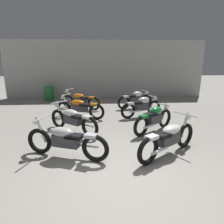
% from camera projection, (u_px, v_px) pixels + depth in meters
% --- Properties ---
extents(ground_plane, '(60.00, 60.00, 0.00)m').
position_uv_depth(ground_plane, '(122.00, 176.00, 3.89)').
color(ground_plane, gray).
extents(back_wall, '(12.64, 0.24, 3.60)m').
position_uv_depth(back_wall, '(106.00, 70.00, 12.14)').
color(back_wall, '#B2B2AD').
rests_on(back_wall, ground).
extents(motorcycle_left_row_0, '(2.08, 0.96, 0.97)m').
position_uv_depth(motorcycle_left_row_0, '(65.00, 140.00, 4.55)').
color(motorcycle_left_row_0, black).
rests_on(motorcycle_left_row_0, ground).
extents(motorcycle_left_row_1, '(1.74, 1.47, 0.97)m').
position_uv_depth(motorcycle_left_row_1, '(73.00, 119.00, 6.23)').
color(motorcycle_left_row_1, black).
rests_on(motorcycle_left_row_1, ground).
extents(motorcycle_left_row_2, '(2.05, 1.01, 0.97)m').
position_uv_depth(motorcycle_left_row_2, '(80.00, 107.00, 7.84)').
color(motorcycle_left_row_2, black).
rests_on(motorcycle_left_row_2, ground).
extents(motorcycle_left_row_3, '(1.98, 1.13, 0.97)m').
position_uv_depth(motorcycle_left_row_3, '(80.00, 100.00, 9.38)').
color(motorcycle_left_row_3, black).
rests_on(motorcycle_left_row_3, ground).
extents(motorcycle_right_row_0, '(1.85, 1.33, 0.97)m').
position_uv_depth(motorcycle_right_row_0, '(169.00, 138.00, 4.68)').
color(motorcycle_right_row_0, black).
rests_on(motorcycle_right_row_0, ground).
extents(motorcycle_right_row_1, '(1.62, 1.30, 0.88)m').
position_uv_depth(motorcycle_right_row_1, '(154.00, 118.00, 6.28)').
color(motorcycle_right_row_1, black).
rests_on(motorcycle_right_row_1, ground).
extents(motorcycle_right_row_2, '(1.87, 0.84, 0.88)m').
position_uv_depth(motorcycle_right_row_2, '(142.00, 106.00, 8.01)').
color(motorcycle_right_row_2, black).
rests_on(motorcycle_right_row_2, ground).
extents(motorcycle_right_row_3, '(1.88, 0.81, 0.88)m').
position_uv_depth(motorcycle_right_row_3, '(135.00, 99.00, 9.55)').
color(motorcycle_right_row_3, black).
rests_on(motorcycle_right_row_3, ground).
extents(oil_drum, '(0.59, 0.59, 0.85)m').
position_uv_depth(oil_drum, '(49.00, 94.00, 11.46)').
color(oil_drum, '#1E722D').
rests_on(oil_drum, ground).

